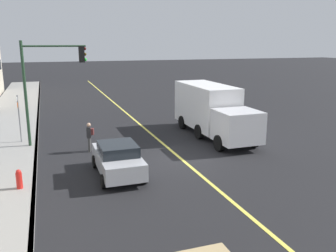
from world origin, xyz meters
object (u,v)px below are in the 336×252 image
Objects in this scene: truck_white at (212,110)px; pedestrian_with_backpack at (90,135)px; street_sign_post at (19,116)px; traffic_light_mast at (48,76)px; fire_hydrant at (19,181)px; car_silver at (118,159)px.

pedestrian_with_backpack is (-0.99, 7.75, -0.75)m from truck_white.
truck_white is at bearing -98.88° from street_sign_post.
traffic_light_mast reaches higher than street_sign_post.
street_sign_post is 7.43m from fire_hydrant.
pedestrian_with_backpack is 5.66m from fire_hydrant.
car_silver is 4.09m from pedestrian_with_backpack.
truck_white reaches higher than street_sign_post.
traffic_light_mast is 6.29× the size of fire_hydrant.
pedestrian_with_backpack is at bearing -127.37° from street_sign_post.
traffic_light_mast is 2.05× the size of street_sign_post.
street_sign_post is (1.02, 1.76, -2.32)m from traffic_light_mast.
truck_white reaches higher than pedestrian_with_backpack.
fire_hydrant is (-0.54, 4.06, -0.30)m from car_silver.
traffic_light_mast reaches higher than fire_hydrant.
fire_hydrant is at bearing 167.02° from traffic_light_mast.
street_sign_post is (1.78, 11.38, 0.03)m from truck_white.
traffic_light_mast is at bearing 46.80° from pedestrian_with_backpack.
car_silver is 0.67× the size of traffic_light_mast.
truck_white is 12.45m from fire_hydrant.
traffic_light_mast is (5.77, 2.60, 3.25)m from car_silver.
street_sign_post reaches higher than car_silver.
street_sign_post is at bearing 52.63° from pedestrian_with_backpack.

